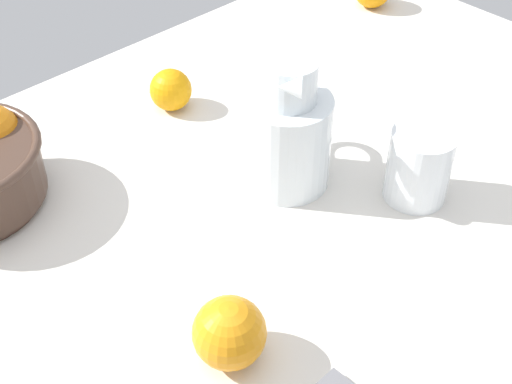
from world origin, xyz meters
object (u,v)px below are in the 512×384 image
Objects in this scene: juice_pitcher at (288,140)px; juice_glass at (419,168)px; loose_orange_2 at (171,90)px; loose_orange_3 at (229,333)px.

juice_glass is at bearing -54.54° from juice_pitcher.
loose_orange_2 is at bearing 105.29° from juice_glass.
juice_pitcher is at bearing 33.28° from loose_orange_3.
juice_pitcher is at bearing -88.80° from loose_orange_2.
loose_orange_3 is (-35.96, -2.51, -0.74)cm from juice_glass.
loose_orange_2 is at bearing 58.95° from loose_orange_3.
loose_orange_2 is 48.86cm from loose_orange_3.
juice_glass is at bearing -74.71° from loose_orange_2.
juice_glass is 1.55× the size of loose_orange_2.
juice_pitcher reaches higher than loose_orange_2.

